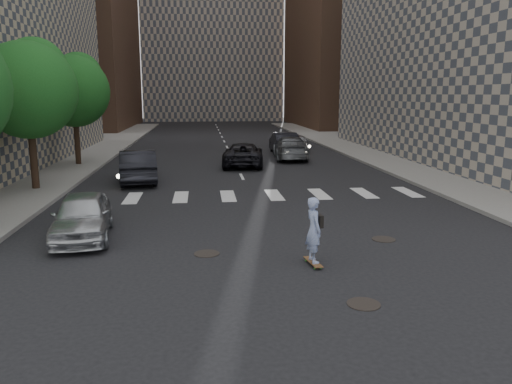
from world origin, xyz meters
TOP-DOWN VIEW (x-y plane):
  - ground at (0.00, 0.00)m, footprint 160.00×160.00m
  - sidewalk_right at (14.50, 20.00)m, footprint 13.00×80.00m
  - tree_b at (-9.45, 11.14)m, footprint 4.20×4.20m
  - tree_c at (-9.45, 19.14)m, footprint 4.20×4.20m
  - manhole_a at (1.20, -2.50)m, footprint 0.70×0.70m
  - manhole_b at (-2.00, 1.20)m, footprint 0.70×0.70m
  - manhole_c at (3.30, 2.00)m, footprint 0.70×0.70m
  - skateboarder at (0.69, 0.00)m, footprint 0.49×0.91m
  - silver_sedan at (-5.69, 3.15)m, footprint 2.07×4.20m
  - traffic_car_a at (-5.24, 13.00)m, footprint 2.34×5.03m
  - traffic_car_b at (3.81, 20.79)m, footprint 2.58×5.41m
  - traffic_car_c at (0.42, 18.00)m, footprint 2.86×5.24m
  - traffic_car_d at (4.91, 24.89)m, footprint 1.64×4.05m
  - traffic_car_e at (3.89, 24.00)m, footprint 1.70×4.75m

SIDE VIEW (x-z plane):
  - ground at x=0.00m, z-range 0.00..0.00m
  - manhole_a at x=1.20m, z-range 0.00..0.02m
  - manhole_b at x=-2.00m, z-range 0.00..0.02m
  - manhole_c at x=3.30m, z-range 0.00..0.02m
  - sidewalk_right at x=14.50m, z-range 0.00..0.15m
  - silver_sedan at x=-5.69m, z-range 0.00..1.38m
  - traffic_car_d at x=4.91m, z-range 0.00..1.38m
  - traffic_car_c at x=0.42m, z-range 0.00..1.39m
  - traffic_car_b at x=3.81m, z-range 0.00..1.52m
  - traffic_car_e at x=3.89m, z-range 0.00..1.56m
  - traffic_car_a at x=-5.24m, z-range 0.00..1.60m
  - skateboarder at x=0.69m, z-range 0.04..1.81m
  - tree_b at x=-9.45m, z-range 1.35..7.95m
  - tree_c at x=-9.45m, z-range 1.35..7.95m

